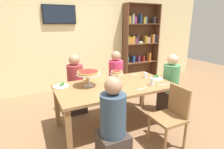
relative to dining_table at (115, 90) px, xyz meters
The scene contains 20 objects.
ground_plane 0.66m from the dining_table, ahead, with size 12.00×12.00×0.00m, color #846042.
rear_partition 2.32m from the dining_table, 90.00° to the left, with size 8.00×0.12×2.80m, color beige.
dining_table is the anchor object (origin of this frame).
bookshelf 2.77m from the dining_table, 47.61° to the left, with size 1.10×0.30×2.21m.
television 2.47m from the dining_table, 100.85° to the left, with size 0.77×0.05×0.43m.
diner_head_east 1.21m from the dining_table, ahead, with size 0.34×0.34×1.15m.
diner_far_left 0.92m from the dining_table, 119.27° to the left, with size 0.34×0.34×1.15m.
diner_near_left 0.92m from the dining_table, 117.83° to the right, with size 0.34×0.34×1.15m.
diner_far_right 0.92m from the dining_table, 61.74° to the left, with size 0.34×0.34×1.15m.
chair_near_right 0.95m from the dining_table, 57.30° to the right, with size 0.40×0.40×0.87m.
deep_dish_pizza_stand 0.50m from the dining_table, 160.59° to the left, with size 0.37×0.37×0.24m.
personal_pizza_stand 0.25m from the dining_table, 39.52° to the left, with size 0.21×0.21×0.22m.
salad_plate_near_diner 0.85m from the dining_table, 159.59° to the left, with size 0.24×0.24×0.06m.
salad_plate_far_diner 0.82m from the dining_table, ahead, with size 0.23×0.23×0.07m.
beer_glass_amber_tall 0.52m from the dining_table, 130.63° to the left, with size 0.06×0.06×0.17m, color gold.
water_glass_clear_near 0.61m from the dining_table, 26.09° to the right, with size 0.06×0.06×0.12m, color white.
water_glass_clear_far 0.69m from the dining_table, ahead, with size 0.06×0.06×0.10m, color white.
cutlery_fork_near 0.82m from the dining_table, 24.69° to the right, with size 0.18×0.02×0.01m, color silver.
cutlery_knife_near 0.46m from the dining_table, 48.41° to the right, with size 0.18×0.02×0.01m, color silver.
cutlery_fork_far 0.74m from the dining_table, 30.26° to the left, with size 0.18×0.02×0.01m, color silver.
Camera 1 is at (-1.24, -2.46, 1.72)m, focal length 29.07 mm.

